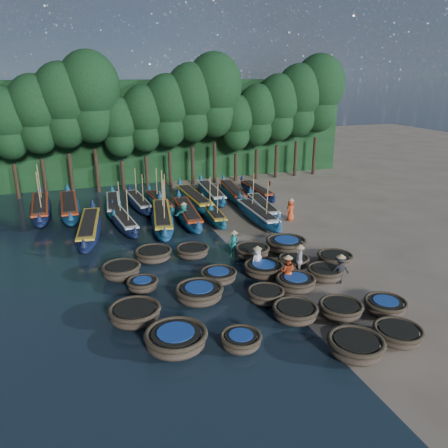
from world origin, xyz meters
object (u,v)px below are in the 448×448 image
object	(u,v)px
coracle_6	(241,340)
long_boat_6	(212,213)
coracle_3	(356,346)
coracle_13	(296,283)
coracle_9	(385,306)
fisherman_2	(287,270)
coracle_4	(398,334)
coracle_18	(294,262)
coracle_21	(153,254)
fisherman_1	(234,243)
long_boat_10	(69,207)
long_boat_16	(232,192)
coracle_11	(199,293)
coracle_19	(335,259)
long_boat_4	(162,219)
long_boat_3	(123,221)
coracle_20	(121,271)
coracle_7	(295,312)
long_boat_7	(257,215)
coracle_8	(341,309)
coracle_24	(286,245)
long_boat_8	(263,207)
coracle_23	(252,252)
fisherman_4	(299,259)
long_boat_11	(113,205)
long_boat_14	(194,199)
fisherman_5	(184,214)
coracle_14	(325,273)
coracle_17	(264,269)
long_boat_5	(188,214)
long_boat_9	(41,209)
coracle_16	(218,276)
fisherman_3	(340,269)
long_boat_12	(139,202)
coracle_15	(143,285)
coracle_22	(193,251)
fisherman_6	(291,209)
long_boat_17	(257,191)
long_boat_13	(160,202)
long_boat_15	(211,193)
coracle_10	(135,314)

from	to	relation	value
coracle_6	long_boat_6	xyz separation A→B (m)	(4.09, 16.12, 0.11)
coracle_3	coracle_13	size ratio (longest dim) A/B	1.11
coracle_9	fisherman_2	bearing A→B (deg)	126.69
coracle_4	coracle_18	distance (m)	7.99
coracle_21	fisherman_1	size ratio (longest dim) A/B	1.25
long_boat_10	long_boat_16	xyz separation A→B (m)	(13.81, 0.35, -0.07)
coracle_11	coracle_19	xyz separation A→B (m)	(8.61, 1.47, -0.07)
long_boat_4	long_boat_3	bearing A→B (deg)	174.73
coracle_20	coracle_4	bearing A→B (deg)	-44.78
long_boat_10	coracle_21	bearing A→B (deg)	-68.71
coracle_4	coracle_13	size ratio (longest dim) A/B	0.99
coracle_7	long_boat_7	xyz separation A→B (m)	(4.05, 13.37, 0.13)
coracle_8	coracle_24	size ratio (longest dim) A/B	0.88
long_boat_8	coracle_23	bearing A→B (deg)	-111.38
long_boat_7	fisherman_4	xyz separation A→B (m)	(-1.55, -9.18, 0.35)
coracle_9	coracle_13	xyz separation A→B (m)	(-2.84, 3.37, 0.07)
long_boat_11	long_boat_14	distance (m)	6.54
coracle_6	fisherman_5	distance (m)	15.64
coracle_9	coracle_14	xyz separation A→B (m)	(-0.81, 3.85, 0.06)
coracle_17	long_boat_5	bearing A→B (deg)	97.86
long_boat_10	long_boat_9	bearing A→B (deg)	169.17
coracle_16	long_boat_4	xyz separation A→B (m)	(-0.90, 9.85, 0.24)
coracle_7	fisherman_3	xyz separation A→B (m)	(4.00, 2.53, 0.41)
coracle_17	long_boat_12	xyz separation A→B (m)	(-4.36, 15.20, 0.08)
long_boat_4	coracle_15	bearing A→B (deg)	-98.02
coracle_21	long_boat_11	distance (m)	11.14
coracle_21	fisherman_1	world-z (taller)	fisherman_1
coracle_6	coracle_18	xyz separation A→B (m)	(5.72, 6.23, -0.00)
coracle_13	coracle_22	size ratio (longest dim) A/B	0.98
fisherman_3	coracle_7	bearing A→B (deg)	46.75
coracle_3	coracle_16	bearing A→B (deg)	110.28
fisherman_6	coracle_11	bearing A→B (deg)	15.14
fisherman_2	long_boat_3	bearing A→B (deg)	-31.22
coracle_20	long_boat_8	distance (m)	14.56
coracle_19	coracle_8	bearing A→B (deg)	-120.62
coracle_22	long_boat_7	size ratio (longest dim) A/B	0.26
coracle_22	fisherman_5	xyz separation A→B (m)	(1.03, 5.93, 0.47)
coracle_13	long_boat_17	distance (m)	18.23
long_boat_14	fisherman_2	distance (m)	15.67
coracle_14	long_boat_13	bearing A→B (deg)	108.94
long_boat_15	coracle_8	bearing A→B (deg)	-87.63
coracle_13	coracle_20	distance (m)	9.30
coracle_10	coracle_22	distance (m)	7.58
long_boat_9	coracle_3	bearing A→B (deg)	-64.06
coracle_13	fisherman_3	world-z (taller)	fisherman_3
coracle_16	coracle_19	xyz separation A→B (m)	(7.05, -0.20, 0.02)
coracle_8	coracle_13	xyz separation A→B (m)	(-0.70, 2.98, 0.05)
coracle_13	long_boat_4	xyz separation A→B (m)	(-4.30, 12.05, 0.18)
long_boat_6	long_boat_16	bearing A→B (deg)	60.07
coracle_14	fisherman_2	size ratio (longest dim) A/B	1.19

